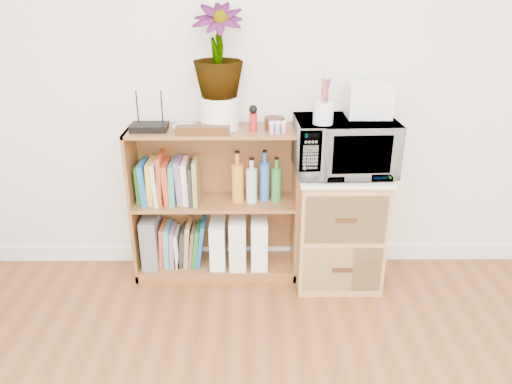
{
  "coord_description": "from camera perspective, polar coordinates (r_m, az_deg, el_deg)",
  "views": [
    {
      "loc": [
        -0.12,
        -0.68,
        1.75
      ],
      "look_at": [
        -0.1,
        1.95,
        0.62
      ],
      "focal_mm": 35.0,
      "sensor_mm": 36.0,
      "label": 1
    }
  ],
  "objects": [
    {
      "name": "lower_books",
      "position": [
        3.21,
        -8.38,
        -5.9
      ],
      "size": [
        0.3,
        0.19,
        0.29
      ],
      "color": "#CB4823",
      "rests_on": "bookshelf"
    },
    {
      "name": "liquor_bottles",
      "position": [
        2.99,
        -0.15,
        1.58
      ],
      "size": [
        0.3,
        0.07,
        0.31
      ],
      "color": "orange",
      "rests_on": "bookshelf"
    },
    {
      "name": "small_appliance",
      "position": [
        2.91,
        12.75,
        10.26
      ],
      "size": [
        0.24,
        0.2,
        0.19
      ],
      "primitive_type": "cube",
      "color": "white",
      "rests_on": "microwave"
    },
    {
      "name": "paint_jars",
      "position": [
        2.8,
        2.49,
        7.22
      ],
      "size": [
        0.11,
        0.04,
        0.05
      ],
      "primitive_type": "cube",
      "color": "pink",
      "rests_on": "bookshelf"
    },
    {
      "name": "router",
      "position": [
        2.93,
        -12.09,
        7.26
      ],
      "size": [
        0.21,
        0.14,
        0.04
      ],
      "primitive_type": "cube",
      "color": "black",
      "rests_on": "bookshelf"
    },
    {
      "name": "skirting_board",
      "position": [
        3.38,
        1.68,
        -6.96
      ],
      "size": [
        4.0,
        0.02,
        0.1
      ],
      "primitive_type": "cube",
      "color": "white",
      "rests_on": "ground"
    },
    {
      "name": "magazine_holder_right",
      "position": [
        3.16,
        0.36,
        -5.52
      ],
      "size": [
        0.1,
        0.26,
        0.32
      ],
      "primitive_type": "cube",
      "color": "white",
      "rests_on": "bookshelf"
    },
    {
      "name": "wooden_bowl",
      "position": [
        2.9,
        2.12,
        7.88
      ],
      "size": [
        0.11,
        0.11,
        0.07
      ],
      "primitive_type": "cylinder",
      "color": "#3B1D10",
      "rests_on": "bookshelf"
    },
    {
      "name": "file_box",
      "position": [
        3.23,
        -11.8,
        -5.3
      ],
      "size": [
        0.1,
        0.26,
        0.33
      ],
      "primitive_type": "cube",
      "color": "slate",
      "rests_on": "bookshelf"
    },
    {
      "name": "potted_plant",
      "position": [
        2.83,
        -4.39,
        15.72
      ],
      "size": [
        0.28,
        0.28,
        0.5
      ],
      "primitive_type": "imported",
      "color": "#30722D",
      "rests_on": "plant_pot"
    },
    {
      "name": "kokeshi_doll",
      "position": [
        2.84,
        -0.32,
        7.98
      ],
      "size": [
        0.05,
        0.05,
        0.1
      ],
      "primitive_type": "cylinder",
      "color": "#B1151C",
      "rests_on": "bookshelf"
    },
    {
      "name": "bookshelf",
      "position": [
        3.07,
        -4.69,
        -1.4
      ],
      "size": [
        1.0,
        0.3,
        0.95
      ],
      "primitive_type": "cube",
      "color": "brown",
      "rests_on": "ground"
    },
    {
      "name": "plant_pot",
      "position": [
        2.89,
        -4.18,
        9.02
      ],
      "size": [
        0.22,
        0.22,
        0.18
      ],
      "primitive_type": "cylinder",
      "color": "white",
      "rests_on": "bookshelf"
    },
    {
      "name": "pen_cup",
      "position": [
        2.72,
        7.69,
        8.96
      ],
      "size": [
        0.11,
        0.11,
        0.12
      ],
      "primitive_type": "cylinder",
      "color": "white",
      "rests_on": "microwave"
    },
    {
      "name": "magazine_holder_mid",
      "position": [
        3.16,
        -2.08,
        -5.47
      ],
      "size": [
        0.1,
        0.26,
        0.33
      ],
      "primitive_type": "cube",
      "color": "white",
      "rests_on": "bookshelf"
    },
    {
      "name": "trinket_box",
      "position": [
        2.8,
        -6.08,
        7.05
      ],
      "size": [
        0.3,
        0.07,
        0.05
      ],
      "primitive_type": "cube",
      "color": "#351E0E",
      "rests_on": "bookshelf"
    },
    {
      "name": "wicker_unit",
      "position": [
        3.09,
        9.34,
        -4.03
      ],
      "size": [
        0.5,
        0.45,
        0.7
      ],
      "primitive_type": "cube",
      "color": "#9E7542",
      "rests_on": "ground"
    },
    {
      "name": "microwave",
      "position": [
        2.88,
        10.04,
        5.19
      ],
      "size": [
        0.57,
        0.4,
        0.31
      ],
      "primitive_type": "imported",
      "rotation": [
        0.0,
        0.0,
        0.04
      ],
      "color": "white",
      "rests_on": "wicker_unit"
    },
    {
      "name": "white_bowl",
      "position": [
        2.89,
        -8.23,
        7.24
      ],
      "size": [
        0.13,
        0.13,
        0.03
      ],
      "primitive_type": "imported",
      "color": "silver",
      "rests_on": "bookshelf"
    },
    {
      "name": "cookbooks",
      "position": [
        3.04,
        -9.98,
        1.24
      ],
      "size": [
        0.37,
        0.2,
        0.3
      ],
      "color": "#1C621A",
      "rests_on": "bookshelf"
    },
    {
      "name": "magazine_holder_left",
      "position": [
        3.17,
        -4.35,
        -5.7
      ],
      "size": [
        0.09,
        0.24,
        0.3
      ],
      "primitive_type": "cube",
      "color": "white",
      "rests_on": "bookshelf"
    }
  ]
}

